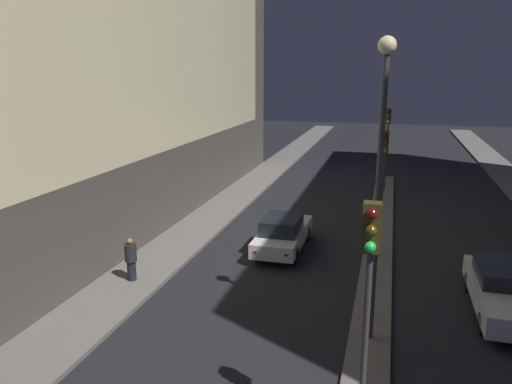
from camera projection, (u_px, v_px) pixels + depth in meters
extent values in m
cube|color=#66605B|center=(379.00, 245.00, 21.09)|extent=(1.14, 28.67, 0.12)
cylinder|color=#383838|center=(364.00, 354.00, 9.27)|extent=(0.12, 0.12, 4.05)
cube|color=#3D3814|center=(372.00, 227.00, 8.68)|extent=(0.32, 0.28, 0.90)
sphere|color=#4C0F0F|center=(372.00, 214.00, 8.44)|extent=(0.20, 0.20, 0.20)
sphere|color=#4C380A|center=(371.00, 231.00, 8.51)|extent=(0.20, 0.20, 0.20)
sphere|color=#1EEA4C|center=(370.00, 247.00, 8.58)|extent=(0.20, 0.20, 0.20)
cylinder|color=#383838|center=(381.00, 206.00, 19.31)|extent=(0.12, 0.12, 4.05)
cube|color=#3D3814|center=(384.00, 143.00, 18.72)|extent=(0.32, 0.28, 0.90)
sphere|color=#4C0F0F|center=(385.00, 135.00, 18.48)|extent=(0.20, 0.20, 0.20)
sphere|color=#4C380A|center=(384.00, 143.00, 18.55)|extent=(0.20, 0.20, 0.20)
sphere|color=#1EEA4C|center=(384.00, 151.00, 18.62)|extent=(0.20, 0.20, 0.20)
cylinder|color=#383838|center=(386.00, 158.00, 29.86)|extent=(0.12, 0.12, 4.05)
cube|color=#3D3814|center=(389.00, 116.00, 29.27)|extent=(0.32, 0.28, 0.90)
sphere|color=#4C0F0F|center=(389.00, 111.00, 29.03)|extent=(0.20, 0.20, 0.20)
sphere|color=#4C380A|center=(388.00, 117.00, 29.10)|extent=(0.20, 0.20, 0.20)
sphere|color=#1EEA4C|center=(388.00, 122.00, 29.18)|extent=(0.20, 0.20, 0.20)
cylinder|color=#383838|center=(378.00, 204.00, 12.84)|extent=(0.16, 0.16, 7.60)
sphere|color=#F9EAB2|center=(387.00, 45.00, 11.90)|extent=(0.45, 0.45, 0.45)
cube|color=silver|center=(283.00, 236.00, 20.63)|extent=(1.71, 4.50, 0.58)
cube|color=black|center=(282.00, 224.00, 20.17)|extent=(1.45, 2.02, 0.60)
cube|color=red|center=(255.00, 252.00, 18.66)|extent=(0.14, 0.04, 0.10)
cube|color=red|center=(286.00, 255.00, 18.36)|extent=(0.14, 0.04, 0.10)
cylinder|color=black|center=(273.00, 231.00, 22.19)|extent=(0.22, 0.64, 0.64)
cylinder|color=black|center=(307.00, 233.00, 21.81)|extent=(0.22, 0.64, 0.64)
cylinder|color=black|center=(257.00, 252.00, 19.58)|extent=(0.22, 0.64, 0.64)
cylinder|color=black|center=(294.00, 256.00, 19.20)|extent=(0.22, 0.64, 0.64)
cube|color=silver|center=(504.00, 294.00, 15.15)|extent=(1.74, 4.78, 0.65)
cube|color=black|center=(503.00, 273.00, 15.35)|extent=(1.48, 2.15, 0.49)
cube|color=red|center=(471.00, 263.00, 17.54)|extent=(0.14, 0.04, 0.10)
cube|color=red|center=(509.00, 266.00, 17.22)|extent=(0.14, 0.04, 0.10)
cylinder|color=black|center=(469.00, 282.00, 16.81)|extent=(0.22, 0.64, 0.64)
cylinder|color=black|center=(483.00, 324.00, 14.03)|extent=(0.22, 0.64, 0.64)
cylinder|color=black|center=(132.00, 271.00, 17.34)|extent=(0.31, 0.31, 0.70)
cylinder|color=#232328|center=(131.00, 253.00, 17.18)|extent=(0.41, 0.41, 0.62)
sphere|color=#9E704C|center=(130.00, 241.00, 17.09)|extent=(0.20, 0.20, 0.20)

